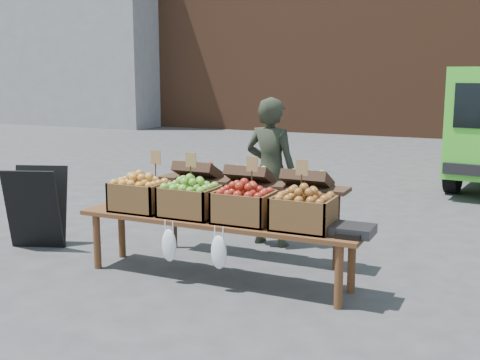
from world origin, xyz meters
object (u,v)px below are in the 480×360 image
at_px(crate_green_apples, 304,213).
at_px(back_table, 250,209).
at_px(vendor, 271,172).
at_px(crate_golden_apples, 140,196).
at_px(display_bench, 217,250).
at_px(chalkboard_sign, 37,207).
at_px(crate_russet_pears, 190,201).
at_px(weighing_scale, 353,230).
at_px(crate_red_apples, 244,207).

bearing_deg(crate_green_apples, back_table, 138.47).
bearing_deg(vendor, crate_golden_apples, 62.36).
xyz_separation_m(display_bench, crate_golden_apples, (-0.82, 0.00, 0.42)).
xyz_separation_m(vendor, crate_green_apples, (0.82, -1.28, -0.10)).
distance_m(chalkboard_sign, display_bench, 2.26).
height_order(crate_golden_apples, crate_russet_pears, same).
bearing_deg(crate_russet_pears, crate_golden_apples, 180.00).
relative_size(display_bench, crate_golden_apples, 5.40).
height_order(crate_russet_pears, weighing_scale, crate_russet_pears).
bearing_deg(back_table, vendor, 90.68).
xyz_separation_m(vendor, chalkboard_sign, (-2.26, -1.16, -0.37)).
xyz_separation_m(crate_russet_pears, weighing_scale, (1.52, 0.00, -0.10)).
distance_m(back_table, crate_red_apples, 0.79).
distance_m(vendor, back_table, 0.63).
height_order(display_bench, crate_russet_pears, crate_russet_pears).
height_order(vendor, weighing_scale, vendor).
bearing_deg(crate_green_apples, crate_golden_apples, 180.00).
bearing_deg(chalkboard_sign, display_bench, -22.83).
bearing_deg(display_bench, crate_russet_pears, 180.00).
distance_m(chalkboard_sign, weighing_scale, 3.51).
relative_size(vendor, crate_green_apples, 3.24).
relative_size(back_table, crate_russet_pears, 4.20).
bearing_deg(crate_russet_pears, vendor, 77.65).
relative_size(vendor, display_bench, 0.60).
xyz_separation_m(crate_red_apples, weighing_scale, (0.97, 0.00, -0.10)).
xyz_separation_m(crate_golden_apples, weighing_scale, (2.07, 0.00, -0.10)).
relative_size(vendor, crate_red_apples, 3.24).
bearing_deg(display_bench, back_table, 89.04).
bearing_deg(back_table, crate_green_apples, -41.53).
bearing_deg(crate_red_apples, crate_green_apples, 0.00).
xyz_separation_m(display_bench, crate_red_apples, (0.28, 0.00, 0.42)).
distance_m(crate_golden_apples, weighing_scale, 2.08).
xyz_separation_m(back_table, display_bench, (-0.01, -0.72, -0.24)).
distance_m(vendor, chalkboard_sign, 2.56).
distance_m(display_bench, crate_red_apples, 0.51).
relative_size(display_bench, crate_russet_pears, 5.40).
bearing_deg(weighing_scale, back_table, 149.82).
bearing_deg(crate_red_apples, display_bench, 180.00).
bearing_deg(crate_green_apples, weighing_scale, 0.00).
distance_m(crate_russet_pears, crate_red_apples, 0.55).
relative_size(back_table, crate_red_apples, 4.20).
distance_m(crate_red_apples, weighing_scale, 0.98).
bearing_deg(crate_golden_apples, chalkboard_sign, 175.28).
height_order(crate_green_apples, weighing_scale, crate_green_apples).
bearing_deg(back_table, display_bench, -90.96).
xyz_separation_m(vendor, crate_golden_apples, (-0.83, -1.28, -0.10)).
distance_m(vendor, crate_green_apples, 1.52).
xyz_separation_m(chalkboard_sign, weighing_scale, (3.50, -0.12, 0.17)).
bearing_deg(crate_red_apples, back_table, 110.07).
distance_m(back_table, crate_green_apples, 1.10).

